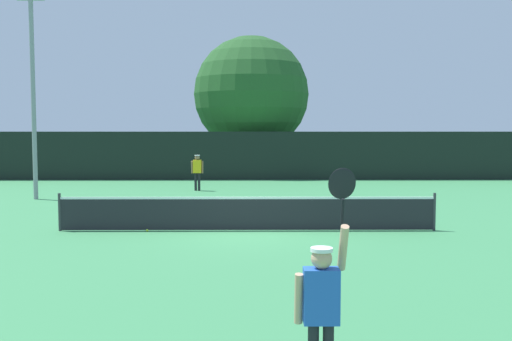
{
  "coord_description": "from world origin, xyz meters",
  "views": [
    {
      "loc": [
        0.14,
        -16.0,
        2.85
      ],
      "look_at": [
        0.26,
        2.69,
        1.52
      ],
      "focal_mm": 40.09,
      "sensor_mm": 36.0,
      "label": 1
    }
  ],
  "objects_px": {
    "player_serving": "(322,298)",
    "parked_car_near": "(201,161)",
    "tennis_ball": "(147,230)",
    "large_tree": "(251,94)",
    "light_pole": "(33,83)",
    "player_receiving": "(197,169)"
  },
  "relations": [
    {
      "from": "player_serving",
      "to": "large_tree",
      "type": "distance_m",
      "value": 30.57
    },
    {
      "from": "light_pole",
      "to": "large_tree",
      "type": "xyz_separation_m",
      "value": [
        8.85,
        12.86,
        0.35
      ]
    },
    {
      "from": "player_serving",
      "to": "player_receiving",
      "type": "distance_m",
      "value": 20.98
    },
    {
      "from": "tennis_ball",
      "to": "parked_car_near",
      "type": "height_order",
      "value": "parked_car_near"
    },
    {
      "from": "tennis_ball",
      "to": "large_tree",
      "type": "relative_size",
      "value": 0.01
    },
    {
      "from": "player_receiving",
      "to": "tennis_ball",
      "type": "xyz_separation_m",
      "value": [
        -0.38,
        -10.79,
        -0.99
      ]
    },
    {
      "from": "large_tree",
      "to": "player_receiving",
      "type": "bearing_deg",
      "value": -104.72
    },
    {
      "from": "player_serving",
      "to": "parked_car_near",
      "type": "distance_m",
      "value": 32.4
    },
    {
      "from": "player_receiving",
      "to": "tennis_ball",
      "type": "relative_size",
      "value": 24.61
    },
    {
      "from": "parked_car_near",
      "to": "player_receiving",
      "type": "bearing_deg",
      "value": -85.42
    },
    {
      "from": "tennis_ball",
      "to": "parked_car_near",
      "type": "relative_size",
      "value": 0.02
    },
    {
      "from": "large_tree",
      "to": "tennis_ball",
      "type": "bearing_deg",
      "value": -98.09
    },
    {
      "from": "parked_car_near",
      "to": "player_serving",
      "type": "bearing_deg",
      "value": -82.38
    },
    {
      "from": "player_serving",
      "to": "large_tree",
      "type": "bearing_deg",
      "value": 91.51
    },
    {
      "from": "player_receiving",
      "to": "parked_car_near",
      "type": "height_order",
      "value": "parked_car_near"
    },
    {
      "from": "light_pole",
      "to": "player_receiving",
      "type": "bearing_deg",
      "value": 27.34
    },
    {
      "from": "parked_car_near",
      "to": "large_tree",
      "type": "bearing_deg",
      "value": -28.1
    },
    {
      "from": "player_serving",
      "to": "tennis_ball",
      "type": "distance_m",
      "value": 10.63
    },
    {
      "from": "player_receiving",
      "to": "large_tree",
      "type": "height_order",
      "value": "large_tree"
    },
    {
      "from": "player_serving",
      "to": "light_pole",
      "type": "relative_size",
      "value": 0.29
    },
    {
      "from": "player_receiving",
      "to": "tennis_ball",
      "type": "bearing_deg",
      "value": 88.0
    },
    {
      "from": "player_serving",
      "to": "light_pole",
      "type": "height_order",
      "value": "light_pole"
    }
  ]
}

